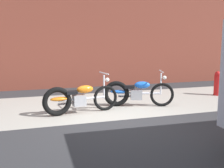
% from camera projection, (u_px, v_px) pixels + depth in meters
% --- Properties ---
extents(ground_plane, '(80.00, 80.00, 0.00)m').
position_uv_depth(ground_plane, '(119.00, 120.00, 6.22)').
color(ground_plane, '#2D2D30').
extents(sidewalk_slab, '(36.00, 3.50, 0.01)m').
position_uv_depth(sidewalk_slab, '(99.00, 104.00, 7.87)').
color(sidewalk_slab, '#9E998E').
rests_on(sidewalk_slab, ground).
extents(brick_building_wall, '(36.00, 0.50, 5.51)m').
position_uv_depth(brick_building_wall, '(76.00, 19.00, 10.70)').
color(brick_building_wall, brown).
rests_on(brick_building_wall, ground).
extents(motorcycle_orange, '(2.00, 0.58, 1.03)m').
position_uv_depth(motorcycle_orange, '(76.00, 98.00, 6.75)').
color(motorcycle_orange, black).
rests_on(motorcycle_orange, ground).
extents(motorcycle_blue, '(1.93, 0.86, 1.03)m').
position_uv_depth(motorcycle_blue, '(134.00, 93.00, 7.56)').
color(motorcycle_blue, black).
rests_on(motorcycle_blue, ground).
extents(fire_hydrant, '(0.22, 0.22, 0.84)m').
position_uv_depth(fire_hydrant, '(217.00, 83.00, 9.17)').
color(fire_hydrant, red).
rests_on(fire_hydrant, ground).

